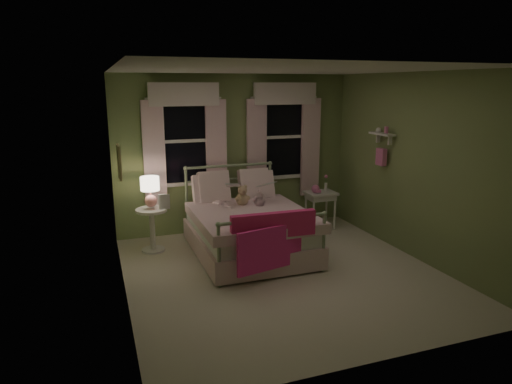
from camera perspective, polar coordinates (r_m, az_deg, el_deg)
name	(u,v)px	position (r m, az deg, el deg)	size (l,w,h in m)	color
room_shell	(285,177)	(5.73, 3.63, 1.91)	(4.20, 4.20, 4.20)	beige
bed	(248,228)	(6.69, -1.01, -4.49)	(1.58, 2.04, 1.18)	white
pink_throw	(274,234)	(5.70, 2.31, -5.29)	(1.10, 0.29, 0.71)	#E32C72
child_left	(221,187)	(6.86, -4.37, 0.57)	(0.26, 0.17, 0.70)	#F7D1DD
child_right	(256,185)	(7.02, 0.04, 0.94)	(0.35, 0.27, 0.71)	#F7D1DD
book_left	(226,188)	(6.62, -3.80, 0.47)	(0.20, 0.27, 0.03)	beige
book_right	(262,188)	(6.79, 0.75, 0.47)	(0.20, 0.27, 0.02)	beige
teddy_bear	(242,197)	(6.82, -1.73, -0.59)	(0.23, 0.19, 0.32)	tan
nightstand_left	(152,224)	(6.93, -12.87, -3.90)	(0.46, 0.46, 0.65)	white
table_lamp	(150,189)	(6.79, -13.10, 0.42)	(0.27, 0.27, 0.45)	pink
book_nightstand	(159,209)	(6.80, -12.05, -2.09)	(0.16, 0.22, 0.02)	beige
nightstand_right	(321,198)	(7.84, 8.07, -0.70)	(0.50, 0.40, 0.64)	white
pink_toy	(316,189)	(7.75, 7.47, 0.37)	(0.14, 0.19, 0.14)	pink
bud_vase	(326,183)	(7.88, 8.74, 1.14)	(0.06, 0.06, 0.28)	white
window_left	(185,137)	(7.36, -8.83, 6.85)	(1.34, 0.13, 1.96)	black
window_right	(284,133)	(7.86, 3.52, 7.38)	(1.34, 0.13, 1.96)	black
wall_shelf	(382,146)	(7.22, 15.44, 5.62)	(0.15, 0.50, 0.60)	white
framed_picture	(119,162)	(5.83, -16.71, 3.59)	(0.03, 0.32, 0.42)	beige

